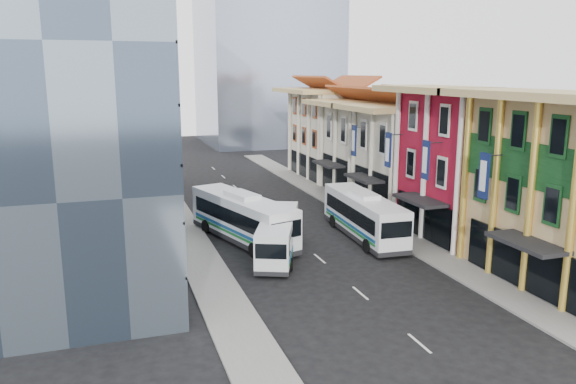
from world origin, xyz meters
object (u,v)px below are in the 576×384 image
object	(u,v)px
office_tower	(61,50)
bus_left_near	(278,234)
bus_left_far	(242,217)
bus_right	(364,215)

from	to	relation	value
office_tower	bus_left_near	distance (m)	19.70
bus_left_far	bus_right	world-z (taller)	bus_left_far
office_tower	bus_left_near	size ratio (longest dim) A/B	2.89
office_tower	bus_right	xyz separation A→B (m)	(22.50, 0.02, -13.05)
bus_left_far	bus_right	size ratio (longest dim) A/B	1.05
bus_left_near	bus_right	xyz separation A→B (m)	(8.17, 2.25, 0.28)
office_tower	bus_left_far	bearing A→B (deg)	9.74
bus_left_far	office_tower	bearing A→B (deg)	173.33
bus_right	office_tower	bearing A→B (deg)	-177.18
office_tower	bus_left_far	distance (m)	18.22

